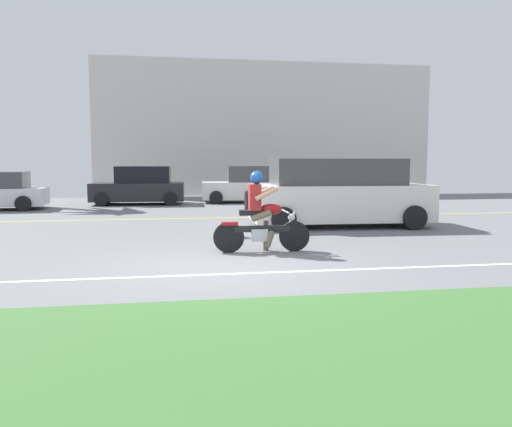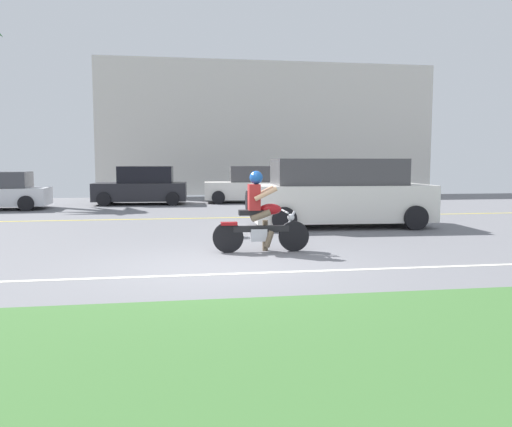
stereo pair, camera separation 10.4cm
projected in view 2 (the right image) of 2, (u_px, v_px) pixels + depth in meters
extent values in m
cube|color=slate|center=(209.00, 242.00, 11.65)|extent=(56.00, 30.00, 0.04)
cube|color=#3D6B33|center=(262.00, 356.00, 4.66)|extent=(56.00, 3.80, 0.06)
cube|color=silver|center=(224.00, 274.00, 8.19)|extent=(50.40, 0.12, 0.01)
cube|color=yellow|center=(199.00, 218.00, 16.28)|extent=(50.40, 0.12, 0.01)
cylinder|color=black|center=(294.00, 236.00, 10.27)|extent=(0.61, 0.11, 0.60)
cylinder|color=black|center=(228.00, 237.00, 10.10)|extent=(0.61, 0.11, 0.60)
cylinder|color=#B7BAC1|center=(289.00, 224.00, 10.23)|extent=(0.27, 0.06, 0.53)
cube|color=black|center=(261.00, 229.00, 10.17)|extent=(1.10, 0.13, 0.12)
cube|color=#B7BAC1|center=(259.00, 235.00, 10.18)|extent=(0.33, 0.21, 0.24)
ellipsoid|color=maroon|center=(270.00, 209.00, 10.15)|extent=(0.44, 0.24, 0.22)
cube|color=black|center=(251.00, 213.00, 10.11)|extent=(0.49, 0.24, 0.10)
cube|color=maroon|center=(229.00, 224.00, 10.08)|extent=(0.33, 0.17, 0.06)
cylinder|color=#B7BAC1|center=(285.00, 211.00, 10.20)|extent=(0.06, 0.63, 0.04)
sphere|color=#B7BAC1|center=(291.00, 217.00, 10.22)|extent=(0.14, 0.14, 0.14)
cylinder|color=#B7BAC1|center=(246.00, 238.00, 10.27)|extent=(0.51, 0.09, 0.07)
cube|color=maroon|center=(254.00, 197.00, 10.09)|extent=(0.23, 0.33, 0.50)
sphere|color=#194C9E|center=(256.00, 178.00, 10.06)|extent=(0.26, 0.26, 0.26)
cylinder|color=brown|center=(261.00, 215.00, 10.04)|extent=(0.41, 0.14, 0.25)
cylinder|color=brown|center=(259.00, 214.00, 10.24)|extent=(0.41, 0.14, 0.25)
cylinder|color=brown|center=(265.00, 235.00, 10.34)|extent=(0.11, 0.11, 0.61)
cylinder|color=brown|center=(269.00, 239.00, 10.09)|extent=(0.21, 0.12, 0.34)
cylinder|color=tan|center=(266.00, 194.00, 9.91)|extent=(0.46, 0.10, 0.28)
cylinder|color=tan|center=(263.00, 193.00, 10.31)|extent=(0.46, 0.10, 0.28)
cube|color=white|center=(340.00, 202.00, 14.24)|extent=(4.91, 2.19, 0.97)
cube|color=#444346|center=(337.00, 172.00, 14.14)|extent=(3.55, 1.85, 0.71)
cylinder|color=black|center=(284.00, 219.00, 13.09)|extent=(0.65, 0.25, 0.64)
cylinder|color=black|center=(415.00, 218.00, 13.49)|extent=(0.65, 0.25, 0.64)
cylinder|color=black|center=(273.00, 212.00, 15.05)|extent=(0.65, 0.25, 0.64)
cylinder|color=black|center=(388.00, 211.00, 15.45)|extent=(0.65, 0.25, 0.64)
cylinder|color=black|center=(250.00, 201.00, 13.94)|extent=(0.22, 0.58, 0.58)
cylinder|color=black|center=(37.00, 200.00, 20.31)|extent=(0.57, 0.20, 0.56)
cylinder|color=black|center=(26.00, 203.00, 18.63)|extent=(0.57, 0.20, 0.56)
cube|color=#232328|center=(141.00, 192.00, 21.69)|extent=(3.88, 1.93, 0.75)
cube|color=black|center=(146.00, 174.00, 21.65)|extent=(2.27, 1.61, 0.69)
cylinder|color=black|center=(175.00, 196.00, 22.73)|extent=(0.57, 0.21, 0.56)
cylinder|color=black|center=(111.00, 196.00, 22.44)|extent=(0.57, 0.21, 0.56)
cylinder|color=black|center=(173.00, 199.00, 21.00)|extent=(0.57, 0.21, 0.56)
cylinder|color=black|center=(104.00, 199.00, 20.71)|extent=(0.57, 0.21, 0.56)
cube|color=white|center=(252.00, 190.00, 22.66)|extent=(4.23, 1.89, 0.75)
cube|color=#444346|center=(257.00, 174.00, 22.61)|extent=(2.48, 1.55, 0.69)
cylinder|color=black|center=(283.00, 195.00, 23.62)|extent=(0.57, 0.22, 0.56)
cylinder|color=black|center=(218.00, 195.00, 23.35)|extent=(0.57, 0.22, 0.56)
cylinder|color=black|center=(288.00, 197.00, 22.01)|extent=(0.57, 0.22, 0.56)
cylinder|color=black|center=(218.00, 197.00, 21.74)|extent=(0.57, 0.22, 0.56)
cube|color=beige|center=(265.00, 130.00, 29.67)|extent=(18.41, 4.00, 7.13)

